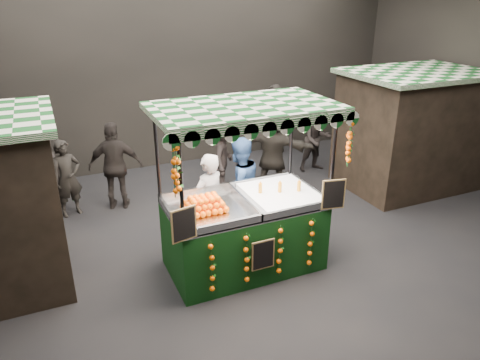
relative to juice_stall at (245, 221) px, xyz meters
name	(u,v)px	position (x,y,z in m)	size (l,w,h in m)	color
ground	(263,257)	(0.39, 0.13, -0.83)	(12.00, 12.00, 0.00)	black
market_hall	(267,51)	(0.39, 0.13, 2.55)	(12.10, 10.10, 5.05)	black
neighbour_stall_right	(411,129)	(4.79, 1.63, 0.48)	(3.00, 2.20, 2.60)	black
juice_stall	(245,221)	(0.00, 0.00, 0.00)	(2.77, 1.63, 2.68)	black
vendor_grey	(209,202)	(-0.31, 0.81, 0.03)	(0.74, 0.63, 1.73)	gray
vendor_blue	(239,186)	(0.37, 1.09, 0.09)	(1.04, 0.90, 1.85)	navy
shopper_0	(67,178)	(-2.42, 3.12, -0.06)	(0.65, 0.53, 1.56)	black
shopper_1	(316,139)	(3.37, 3.22, -0.03)	(0.82, 0.66, 1.60)	black
shopper_2	(116,166)	(-1.48, 3.05, 0.08)	(1.15, 0.73, 1.82)	black
shopper_3	(225,156)	(0.88, 3.03, -0.05)	(1.04, 1.17, 1.57)	black
shopper_4	(45,172)	(-2.80, 3.57, -0.03)	(0.93, 0.88, 1.60)	#2E2726
shopper_5	(273,149)	(1.84, 2.59, 0.13)	(1.68, 1.64, 1.92)	#2E2A26
shopper_6	(273,120)	(2.95, 4.73, 0.12)	(0.50, 0.72, 1.90)	black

